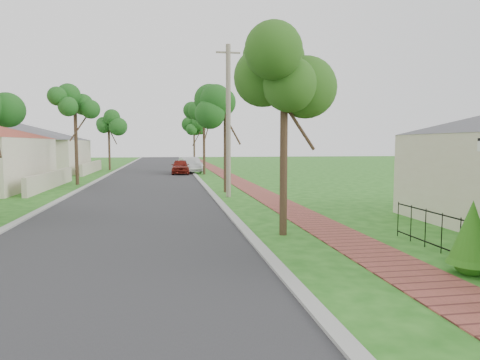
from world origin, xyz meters
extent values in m
plane|color=#205E16|center=(0.00, 0.00, 0.00)|extent=(160.00, 160.00, 0.00)
cube|color=#28282B|center=(-3.00, 20.00, 0.00)|extent=(7.00, 120.00, 0.02)
cube|color=#9E9E99|center=(0.65, 20.00, 0.00)|extent=(0.30, 120.00, 0.10)
cube|color=#9E9E99|center=(-6.65, 20.00, 0.00)|extent=(0.30, 120.00, 0.10)
cube|color=#9A453D|center=(3.25, 20.00, 0.00)|extent=(1.50, 120.00, 0.03)
cylinder|color=black|center=(4.90, 1.33, 0.50)|extent=(0.02, 0.02, 1.00)
cylinder|color=black|center=(4.90, 2.00, 0.50)|extent=(0.02, 0.02, 1.00)
cylinder|color=black|center=(4.90, 2.67, 0.50)|extent=(0.02, 0.02, 1.00)
cylinder|color=black|center=(4.90, 3.33, 0.50)|extent=(0.02, 0.02, 1.00)
cylinder|color=black|center=(4.90, 4.00, 0.50)|extent=(0.02, 0.02, 1.00)
cylinder|color=#382619|center=(1.50, 16.00, 2.27)|extent=(0.22, 0.22, 4.55)
sphere|color=#124615|center=(1.50, 16.00, 4.68)|extent=(1.70, 1.70, 1.70)
cylinder|color=#382619|center=(1.50, 30.00, 2.45)|extent=(0.22, 0.22, 4.90)
sphere|color=#124615|center=(1.50, 30.00, 5.04)|extent=(1.70, 1.70, 1.70)
cylinder|color=#382619|center=(1.50, 44.00, 2.10)|extent=(0.22, 0.22, 4.20)
sphere|color=#124615|center=(1.50, 44.00, 4.32)|extent=(1.70, 1.70, 1.70)
cylinder|color=#382619|center=(-7.50, 22.00, 2.45)|extent=(0.22, 0.22, 4.90)
sphere|color=#124615|center=(-7.50, 22.00, 5.04)|extent=(1.70, 1.70, 1.70)
cylinder|color=#382619|center=(-7.50, 38.00, 2.27)|extent=(0.22, 0.22, 4.55)
sphere|color=#124615|center=(-7.50, 38.00, 4.68)|extent=(1.70, 1.70, 1.70)
sphere|color=#176414|center=(4.45, 0.40, 0.33)|extent=(0.74, 0.74, 0.74)
cone|color=#176414|center=(4.45, 0.40, 0.93)|extent=(0.84, 0.84, 1.20)
cube|color=#BFB299|center=(-8.60, 20.00, 0.50)|extent=(0.25, 10.00, 1.00)
cube|color=beige|center=(-15.00, 34.00, 1.50)|extent=(11.00, 10.00, 3.00)
pyramid|color=#4C4C51|center=(-15.00, 34.00, 3.80)|extent=(15.56, 15.56, 1.60)
cube|color=#BFB299|center=(-8.60, 34.00, 0.50)|extent=(0.25, 10.00, 1.00)
imported|color=maroon|center=(-0.55, 30.74, 0.65)|extent=(1.65, 3.85, 1.30)
imported|color=silver|center=(0.40, 32.27, 0.71)|extent=(2.30, 4.54, 1.43)
cylinder|color=#382619|center=(1.67, 4.72, 2.15)|extent=(0.22, 0.22, 4.31)
sphere|color=#2E5F1B|center=(1.67, 4.72, 4.43)|extent=(2.14, 2.14, 2.14)
cylinder|color=gray|center=(1.35, 13.85, 3.76)|extent=(0.24, 0.24, 7.52)
cube|color=gray|center=(1.35, 13.85, 7.12)|extent=(1.20, 0.08, 0.08)
camera|label=1|loc=(-1.64, -7.26, 2.67)|focal=32.00mm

